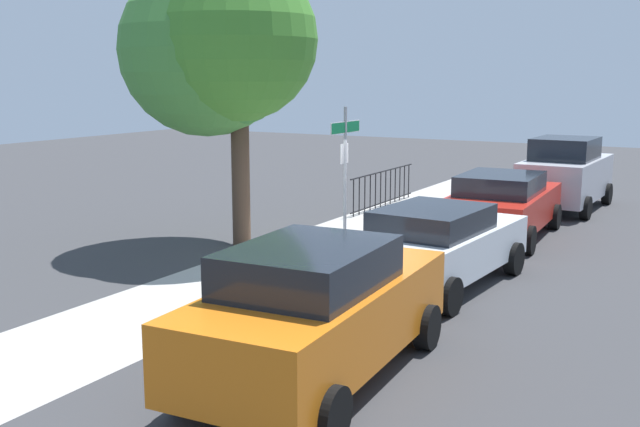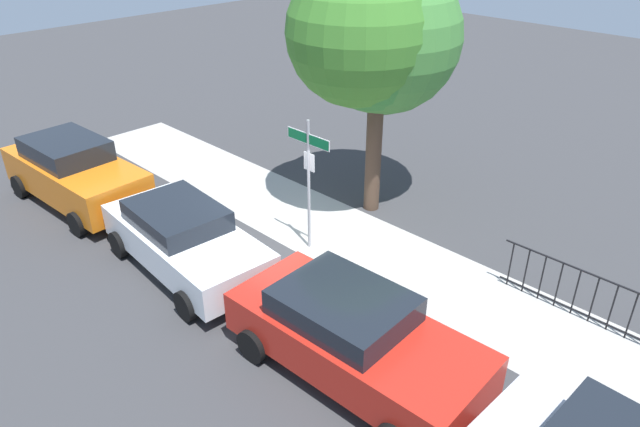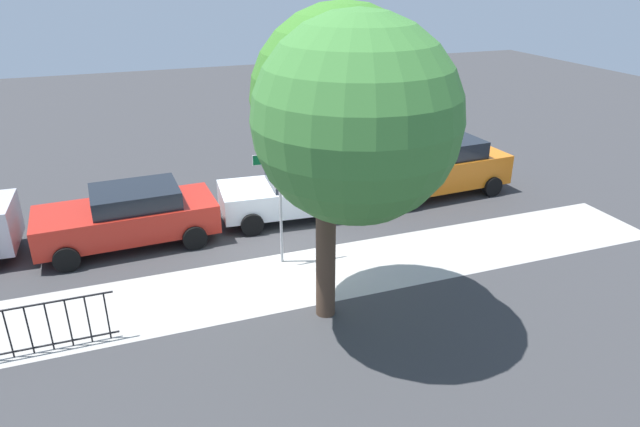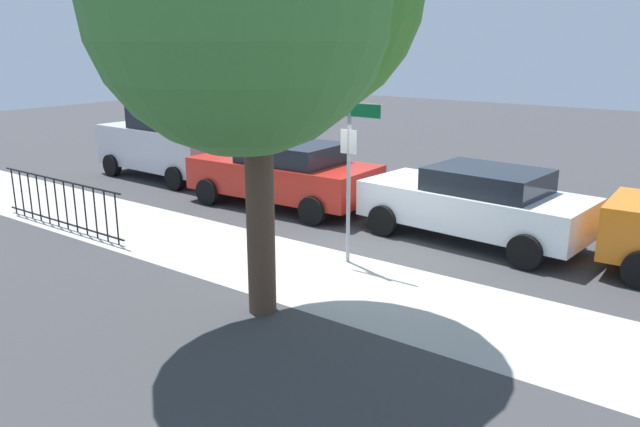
{
  "view_description": "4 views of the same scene",
  "coord_description": "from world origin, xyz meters",
  "px_view_note": "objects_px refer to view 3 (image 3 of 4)",
  "views": [
    {
      "loc": [
        -14.0,
        -6.9,
        3.79
      ],
      "look_at": [
        -0.47,
        0.71,
        0.98
      ],
      "focal_mm": 42.43,
      "sensor_mm": 36.0,
      "label": 1
    },
    {
      "loc": [
        8.53,
        -7.87,
        7.43
      ],
      "look_at": [
        0.49,
        0.32,
        1.1
      ],
      "focal_mm": 32.63,
      "sensor_mm": 36.0,
      "label": 2
    },
    {
      "loc": [
        3.54,
        12.65,
        6.9
      ],
      "look_at": [
        -1.08,
        0.08,
        1.02
      ],
      "focal_mm": 31.95,
      "sensor_mm": 36.0,
      "label": 3
    },
    {
      "loc": [
        -6.06,
        9.39,
        3.91
      ],
      "look_at": [
        0.35,
        0.84,
        0.96
      ],
      "focal_mm": 35.48,
      "sensor_mm": 36.0,
      "label": 4
    }
  ],
  "objects_px": {
    "car_red": "(129,216)",
    "car_white": "(299,191)",
    "street_sign": "(280,183)",
    "shade_tree": "(348,113)",
    "car_orange": "(438,167)"
  },
  "relations": [
    {
      "from": "car_white",
      "to": "car_red",
      "type": "relative_size",
      "value": 0.99
    },
    {
      "from": "car_white",
      "to": "street_sign",
      "type": "bearing_deg",
      "value": 67.17
    },
    {
      "from": "shade_tree",
      "to": "car_orange",
      "type": "bearing_deg",
      "value": -134.97
    },
    {
      "from": "car_orange",
      "to": "car_white",
      "type": "distance_m",
      "value": 4.81
    },
    {
      "from": "shade_tree",
      "to": "car_red",
      "type": "distance_m",
      "value": 7.47
    },
    {
      "from": "street_sign",
      "to": "car_red",
      "type": "height_order",
      "value": "street_sign"
    },
    {
      "from": "street_sign",
      "to": "shade_tree",
      "type": "height_order",
      "value": "shade_tree"
    },
    {
      "from": "street_sign",
      "to": "car_orange",
      "type": "xyz_separation_m",
      "value": [
        -6.11,
        -2.79,
        -1.22
      ]
    },
    {
      "from": "street_sign",
      "to": "shade_tree",
      "type": "xyz_separation_m",
      "value": [
        -0.55,
        2.77,
        2.26
      ]
    },
    {
      "from": "car_red",
      "to": "shade_tree",
      "type": "bearing_deg",
      "value": 125.7
    },
    {
      "from": "car_red",
      "to": "car_white",
      "type": "bearing_deg",
      "value": 179.78
    },
    {
      "from": "street_sign",
      "to": "car_red",
      "type": "xyz_separation_m",
      "value": [
        3.49,
        -2.39,
        -1.31
      ]
    },
    {
      "from": "car_orange",
      "to": "car_white",
      "type": "bearing_deg",
      "value": -0.39
    },
    {
      "from": "street_sign",
      "to": "car_white",
      "type": "xyz_separation_m",
      "value": [
        -1.31,
        -2.57,
        -1.34
      ]
    },
    {
      "from": "shade_tree",
      "to": "car_white",
      "type": "height_order",
      "value": "shade_tree"
    }
  ]
}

